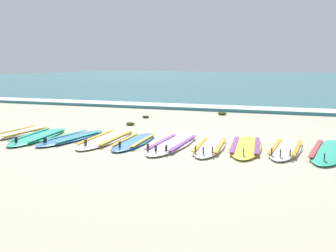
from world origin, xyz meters
name	(u,v)px	position (x,y,z in m)	size (l,w,h in m)	color
ground_plane	(172,144)	(0.00, 0.00, 0.00)	(80.00, 80.00, 0.00)	#C1B599
sea	(305,79)	(0.00, 35.85, 0.05)	(80.00, 60.00, 0.10)	teal
wave_foam_strip	(241,109)	(0.00, 6.44, 0.06)	(80.00, 1.18, 0.11)	white
surfboard_0	(19,133)	(-3.55, -0.17, 0.04)	(0.59, 2.18, 0.18)	white
surfboard_1	(39,137)	(-2.84, -0.42, 0.04)	(1.05, 2.42, 0.18)	#2DB793
surfboard_2	(72,138)	(-2.09, -0.30, 0.04)	(0.63, 2.19, 0.18)	#3875CC
surfboard_3	(107,139)	(-1.38, -0.12, 0.04)	(0.91, 2.56, 0.18)	white
surfboard_4	(134,141)	(-0.72, -0.20, 0.04)	(0.79, 2.16, 0.18)	#3875CC
surfboard_5	(172,144)	(0.07, -0.17, 0.04)	(0.75, 2.46, 0.18)	silver
surfboard_6	(210,147)	(0.82, -0.17, 0.04)	(0.81, 2.14, 0.18)	silver
surfboard_7	(246,147)	(1.43, 0.06, 0.04)	(0.93, 2.37, 0.18)	yellow
surfboard_8	(286,149)	(2.15, 0.11, 0.04)	(0.54, 2.14, 0.18)	white
surfboard_9	(329,151)	(2.87, 0.17, 0.04)	(0.74, 2.48, 0.18)	#2DB793
seaweed_clump_near_shoreline	(146,117)	(-2.14, 3.50, 0.04)	(0.21, 0.17, 0.07)	#2D381E
seaweed_clump_mid_sand	(222,113)	(-0.28, 5.02, 0.05)	(0.28, 0.22, 0.10)	#384723
seaweed_clump_by_the_boards	(130,124)	(-1.90, 2.02, 0.04)	(0.24, 0.19, 0.08)	#384723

